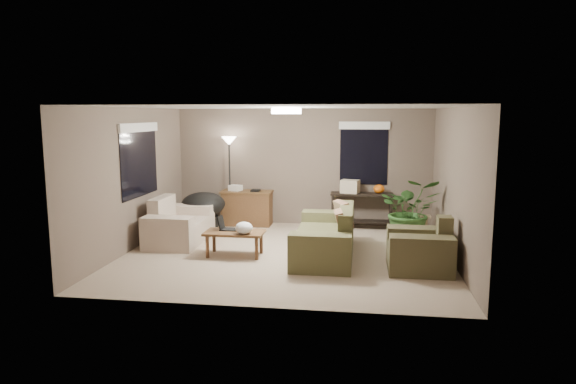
# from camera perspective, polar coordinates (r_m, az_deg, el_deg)

# --- Properties ---
(room_shell) EXTENTS (5.50, 5.50, 5.50)m
(room_shell) POSITION_cam_1_polar(r_m,az_deg,el_deg) (8.66, -0.19, 1.11)
(room_shell) COLOR tan
(room_shell) RESTS_ON ground
(main_sofa) EXTENTS (0.95, 2.20, 0.85)m
(main_sofa) POSITION_cam_1_polar(r_m,az_deg,el_deg) (8.72, 4.35, -5.25)
(main_sofa) COLOR #4C4B2D
(main_sofa) RESTS_ON ground
(throw_pillows) EXTENTS (0.40, 1.39, 0.47)m
(throw_pillows) POSITION_cam_1_polar(r_m,az_deg,el_deg) (8.63, 6.07, -3.00)
(throw_pillows) COLOR #8C7251
(throw_pillows) RESTS_ON main_sofa
(loveseat) EXTENTS (0.90, 1.60, 0.85)m
(loveseat) POSITION_cam_1_polar(r_m,az_deg,el_deg) (9.88, -12.12, -3.75)
(loveseat) COLOR beige
(loveseat) RESTS_ON ground
(armchair) EXTENTS (0.95, 1.00, 0.85)m
(armchair) POSITION_cam_1_polar(r_m,az_deg,el_deg) (8.22, 14.49, -6.35)
(armchair) COLOR brown
(armchair) RESTS_ON ground
(coffee_table) EXTENTS (1.00, 0.55, 0.42)m
(coffee_table) POSITION_cam_1_polar(r_m,az_deg,el_deg) (8.77, -5.96, -4.77)
(coffee_table) COLOR brown
(coffee_table) RESTS_ON ground
(laptop) EXTENTS (0.37, 0.23, 0.24)m
(laptop) POSITION_cam_1_polar(r_m,az_deg,el_deg) (8.88, -6.87, -3.82)
(laptop) COLOR black
(laptop) RESTS_ON coffee_table
(plastic_bag) EXTENTS (0.35, 0.33, 0.20)m
(plastic_bag) POSITION_cam_1_polar(r_m,az_deg,el_deg) (8.54, -4.91, -3.99)
(plastic_bag) COLOR white
(plastic_bag) RESTS_ON coffee_table
(desk) EXTENTS (1.10, 0.50, 0.75)m
(desk) POSITION_cam_1_polar(r_m,az_deg,el_deg) (11.14, -4.57, -1.76)
(desk) COLOR brown
(desk) RESTS_ON ground
(desk_papers) EXTENTS (0.69, 0.30, 0.12)m
(desk_papers) POSITION_cam_1_polar(r_m,az_deg,el_deg) (11.10, -5.40, 0.40)
(desk_papers) COLOR silver
(desk_papers) RESTS_ON desk
(console_table) EXTENTS (1.30, 0.40, 0.75)m
(console_table) POSITION_cam_1_polar(r_m,az_deg,el_deg) (10.89, 8.18, -1.75)
(console_table) COLOR black
(console_table) RESTS_ON ground
(pumpkin) EXTENTS (0.23, 0.23, 0.19)m
(pumpkin) POSITION_cam_1_polar(r_m,az_deg,el_deg) (10.83, 10.08, 0.33)
(pumpkin) COLOR orange
(pumpkin) RESTS_ON console_table
(cardboard_box) EXTENTS (0.42, 0.35, 0.27)m
(cardboard_box) POSITION_cam_1_polar(r_m,az_deg,el_deg) (10.82, 6.91, 0.62)
(cardboard_box) COLOR beige
(cardboard_box) RESTS_ON console_table
(papasan_chair) EXTENTS (0.98, 0.98, 0.80)m
(papasan_chair) POSITION_cam_1_polar(r_m,az_deg,el_deg) (10.72, -9.39, -1.79)
(papasan_chair) COLOR black
(papasan_chair) RESTS_ON ground
(floor_lamp) EXTENTS (0.32, 0.32, 1.91)m
(floor_lamp) POSITION_cam_1_polar(r_m,az_deg,el_deg) (11.07, -6.55, 4.51)
(floor_lamp) COLOR black
(floor_lamp) RESTS_ON ground
(ceiling_fixture) EXTENTS (0.50, 0.50, 0.10)m
(ceiling_fixture) POSITION_cam_1_polar(r_m,az_deg,el_deg) (8.59, -0.19, 9.01)
(ceiling_fixture) COLOR white
(ceiling_fixture) RESTS_ON room_shell
(houseplant) EXTENTS (1.10, 1.23, 0.96)m
(houseplant) POSITION_cam_1_polar(r_m,az_deg,el_deg) (9.85, 13.43, -2.76)
(houseplant) COLOR #2D5923
(houseplant) RESTS_ON ground
(cat_scratching_post) EXTENTS (0.32, 0.32, 0.50)m
(cat_scratching_post) POSITION_cam_1_polar(r_m,az_deg,el_deg) (10.04, 14.88, -4.14)
(cat_scratching_post) COLOR tan
(cat_scratching_post) RESTS_ON ground
(window_left) EXTENTS (0.05, 1.56, 1.33)m
(window_left) POSITION_cam_1_polar(r_m,az_deg,el_deg) (9.66, -16.19, 4.74)
(window_left) COLOR black
(window_left) RESTS_ON room_shell
(window_back) EXTENTS (1.06, 0.05, 1.33)m
(window_back) POSITION_cam_1_polar(r_m,az_deg,el_deg) (10.99, 8.44, 5.43)
(window_back) COLOR black
(window_back) RESTS_ON room_shell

